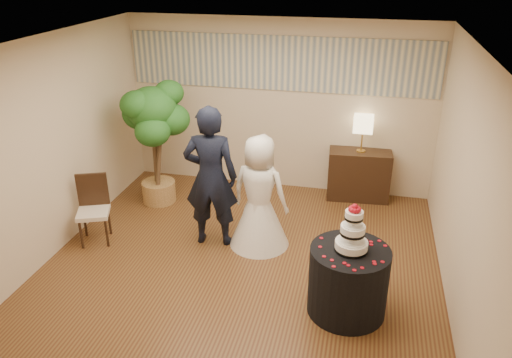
% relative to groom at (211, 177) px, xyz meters
% --- Properties ---
extents(floor, '(5.00, 5.00, 0.00)m').
position_rel_groom_xyz_m(floor, '(0.53, -0.47, -0.98)').
color(floor, brown).
rests_on(floor, ground).
extents(ceiling, '(5.00, 5.00, 0.00)m').
position_rel_groom_xyz_m(ceiling, '(0.53, -0.47, 1.82)').
color(ceiling, white).
rests_on(ceiling, wall_back).
extents(wall_back, '(5.00, 0.06, 2.80)m').
position_rel_groom_xyz_m(wall_back, '(0.53, 2.03, 0.42)').
color(wall_back, beige).
rests_on(wall_back, ground).
extents(wall_front, '(5.00, 0.06, 2.80)m').
position_rel_groom_xyz_m(wall_front, '(0.53, -2.97, 0.42)').
color(wall_front, beige).
rests_on(wall_front, ground).
extents(wall_left, '(0.06, 5.00, 2.80)m').
position_rel_groom_xyz_m(wall_left, '(-1.97, -0.47, 0.42)').
color(wall_left, beige).
rests_on(wall_left, ground).
extents(wall_right, '(0.06, 5.00, 2.80)m').
position_rel_groom_xyz_m(wall_right, '(3.03, -0.47, 0.42)').
color(wall_right, beige).
rests_on(wall_right, ground).
extents(mural_border, '(4.90, 0.02, 0.85)m').
position_rel_groom_xyz_m(mural_border, '(0.53, 2.01, 1.12)').
color(mural_border, '#A7A998').
rests_on(mural_border, wall_back).
extents(groom, '(0.77, 0.55, 1.96)m').
position_rel_groom_xyz_m(groom, '(0.00, 0.00, 0.00)').
color(groom, black).
rests_on(groom, floor).
extents(bride, '(0.95, 0.95, 1.58)m').
position_rel_groom_xyz_m(bride, '(0.64, 0.09, -0.19)').
color(bride, white).
rests_on(bride, floor).
extents(cake_table, '(1.12, 1.12, 0.80)m').
position_rel_groom_xyz_m(cake_table, '(1.90, -1.08, -0.58)').
color(cake_table, black).
rests_on(cake_table, floor).
extents(wedding_cake, '(0.36, 0.36, 0.55)m').
position_rel_groom_xyz_m(wedding_cake, '(1.90, -1.08, 0.10)').
color(wedding_cake, white).
rests_on(wedding_cake, cake_table).
extents(console, '(1.01, 0.51, 0.82)m').
position_rel_groom_xyz_m(console, '(1.89, 1.82, -0.57)').
color(console, black).
rests_on(console, floor).
extents(table_lamp, '(0.30, 0.30, 0.58)m').
position_rel_groom_xyz_m(table_lamp, '(1.89, 1.82, 0.13)').
color(table_lamp, beige).
rests_on(table_lamp, console).
extents(ficus_tree, '(1.25, 1.25, 1.99)m').
position_rel_groom_xyz_m(ficus_tree, '(-1.22, 0.98, 0.01)').
color(ficus_tree, '#245F1E').
rests_on(ficus_tree, floor).
extents(side_chair, '(0.57, 0.58, 0.95)m').
position_rel_groom_xyz_m(side_chair, '(-1.59, -0.36, -0.51)').
color(side_chair, black).
rests_on(side_chair, floor).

